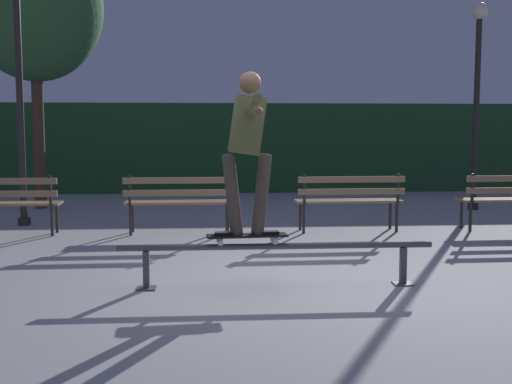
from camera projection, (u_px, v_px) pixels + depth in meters
The scene contains 11 objects.
ground_plane at pixel (274, 281), 6.34m from camera, with size 90.00×90.00×0.00m, color #99999E.
hedge_backdrop at pixel (236, 148), 15.78m from camera, with size 24.00×1.20×2.17m, color #234C28.
grind_rail at pixel (277, 252), 6.10m from camera, with size 3.07×0.18×0.43m.
skateboard at pixel (247, 236), 6.06m from camera, with size 0.79×0.26×0.09m.
skateboarder at pixel (247, 139), 5.97m from camera, with size 0.63×1.41×1.56m.
park_bench_leftmost at pixel (2, 199), 9.01m from camera, with size 1.61×0.45×0.88m.
park_bench_left_center at pixel (179, 198), 9.19m from camera, with size 1.61×0.45×0.88m.
park_bench_right_center at pixel (350, 196), 9.37m from camera, with size 1.61×0.45×0.88m.
tree_far_left at pixel (34, 7), 11.92m from camera, with size 2.58×2.58×5.29m.
lamp_post_right at pixel (477, 79), 11.85m from camera, with size 0.32×0.32×3.90m.
lamp_post_left at pixel (19, 69), 9.87m from camera, with size 0.32×0.32×3.90m.
Camera 1 is at (-0.63, -6.20, 1.52)m, focal length 44.09 mm.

